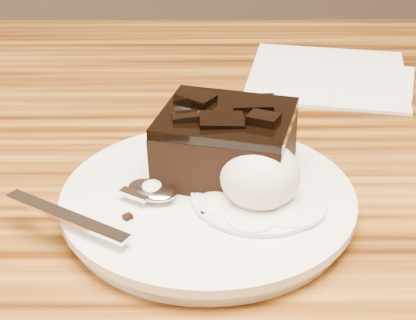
{
  "coord_description": "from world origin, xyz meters",
  "views": [
    {
      "loc": [
        0.11,
        -0.48,
        1.03
      ],
      "look_at": [
        0.11,
        -0.05,
        0.79
      ],
      "focal_mm": 57.07,
      "sensor_mm": 36.0,
      "label": 1
    }
  ],
  "objects_px": {
    "plate": "(208,203)",
    "napkin": "(328,74)",
    "spoon": "(152,192)",
    "ice_cream_scoop": "(260,175)",
    "brownie": "(226,147)"
  },
  "relations": [
    {
      "from": "plate",
      "to": "napkin",
      "type": "distance_m",
      "value": 0.29
    },
    {
      "from": "plate",
      "to": "spoon",
      "type": "bearing_deg",
      "value": -171.72
    },
    {
      "from": "ice_cream_scoop",
      "to": "spoon",
      "type": "distance_m",
      "value": 0.08
    },
    {
      "from": "plate",
      "to": "napkin",
      "type": "height_order",
      "value": "plate"
    },
    {
      "from": "ice_cream_scoop",
      "to": "spoon",
      "type": "bearing_deg",
      "value": 178.07
    },
    {
      "from": "brownie",
      "to": "napkin",
      "type": "relative_size",
      "value": 0.57
    },
    {
      "from": "brownie",
      "to": "spoon",
      "type": "distance_m",
      "value": 0.07
    },
    {
      "from": "ice_cream_scoop",
      "to": "napkin",
      "type": "distance_m",
      "value": 0.29
    },
    {
      "from": "spoon",
      "to": "brownie",
      "type": "bearing_deg",
      "value": -24.53
    },
    {
      "from": "ice_cream_scoop",
      "to": "napkin",
      "type": "height_order",
      "value": "ice_cream_scoop"
    },
    {
      "from": "plate",
      "to": "brownie",
      "type": "bearing_deg",
      "value": 64.78
    },
    {
      "from": "plate",
      "to": "brownie",
      "type": "distance_m",
      "value": 0.05
    },
    {
      "from": "ice_cream_scoop",
      "to": "brownie",
      "type": "bearing_deg",
      "value": 120.85
    },
    {
      "from": "plate",
      "to": "ice_cream_scoop",
      "type": "bearing_deg",
      "value": -13.1
    },
    {
      "from": "brownie",
      "to": "ice_cream_scoop",
      "type": "bearing_deg",
      "value": -59.15
    }
  ]
}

